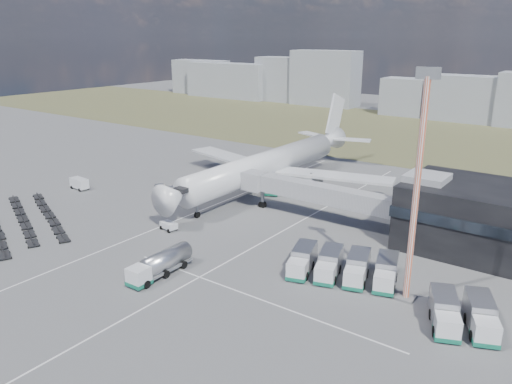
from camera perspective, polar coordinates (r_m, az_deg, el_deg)
The scene contains 15 objects.
ground at distance 84.42m, azimuth -10.87°, elevation -4.60°, with size 420.00×420.00×0.00m, color #565659.
grass_strip at distance 175.55m, azimuth 16.30°, elevation 6.53°, with size 420.00×90.00×0.01m, color #4D4D2E.
lane_markings at distance 80.08m, azimuth -4.47°, elevation -5.56°, with size 47.12×110.00×0.01m.
terminal at distance 81.61m, azimuth 26.89°, elevation -3.09°, with size 30.40×16.40×11.00m.
jet_bridge at distance 88.38m, azimuth 5.85°, elevation 0.13°, with size 30.30×3.80×7.05m.
airliner at distance 106.22m, azimuth 1.73°, elevation 3.32°, with size 51.59×64.53×17.62m.
skyline at distance 219.65m, azimuth 16.28°, elevation 11.12°, with size 294.09×23.69×24.74m.
fuel_tanker at distance 69.47m, azimuth -10.90°, elevation -8.10°, with size 2.81×10.31×3.32m.
pushback_tug at distance 85.10m, azimuth -9.93°, elevation -3.87°, with size 2.94×1.65×1.36m, color silver.
utility_van at distance 112.18m, azimuth -19.54°, elevation 0.89°, with size 4.44×2.01×2.36m, color silver.
catering_truck at distance 103.33m, azimuth 2.00°, elevation 0.70°, with size 4.90×6.70×2.85m.
service_trucks_near at distance 68.70m, azimuth 9.91°, elevation -8.32°, with size 15.58×11.45×3.10m.
service_trucks_far at distance 61.45m, azimuth 22.55°, elevation -12.76°, with size 9.06×9.75×3.15m.
uld_row at distance 101.42m, azimuth -9.15°, elevation -0.11°, with size 12.27×1.97×1.69m.
floodlight_mast at distance 60.68m, azimuth 17.86°, elevation 0.12°, with size 2.67×2.17×28.04m.
Camera 1 is at (58.05, -52.69, 31.31)m, focal length 35.00 mm.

